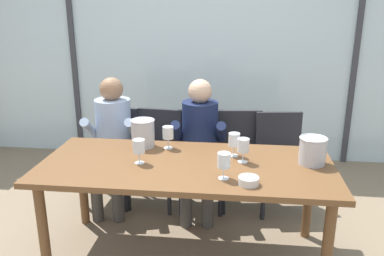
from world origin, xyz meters
name	(u,v)px	position (x,y,z in m)	size (l,w,h in m)	color
ground	(199,194)	(0.00, 1.00, 0.00)	(14.00, 14.00, 0.00)	#847056
window_glass_panel	(209,50)	(0.00, 2.08, 1.30)	(7.26, 0.03, 2.60)	silver
window_mullion_left	(73,48)	(-1.63, 2.06, 1.30)	(0.06, 0.06, 2.60)	#38383D
window_mullion_right	(356,52)	(1.63, 2.06, 1.30)	(0.06, 0.06, 2.60)	#38383D
hillside_vineyard	(223,56)	(0.00, 6.50, 0.70)	(13.26, 2.40, 1.40)	#477A38
dining_table	(186,173)	(0.00, 0.00, 0.66)	(2.06, 0.90, 0.74)	brown
chair_near_curtain	(114,148)	(-0.80, 0.86, 0.50)	(0.46, 0.46, 0.87)	#232328
chair_left_of_center	(157,149)	(-0.39, 0.86, 0.50)	(0.48, 0.48, 0.87)	#232328
chair_center	(201,151)	(0.02, 0.88, 0.50)	(0.50, 0.50, 0.87)	#232328
chair_right_of_center	(240,152)	(0.38, 0.89, 0.50)	(0.49, 0.49, 0.87)	#232328
chair_near_window_right	(280,154)	(0.74, 0.88, 0.50)	(0.49, 0.49, 0.87)	#232328
person_pale_blue_shirt	(112,135)	(-0.77, 0.73, 0.68)	(0.49, 0.63, 1.19)	#9EB2D1
person_navy_polo	(199,138)	(0.02, 0.73, 0.68)	(0.47, 0.62, 1.19)	#192347
ice_bucket_primary	(143,133)	(-0.38, 0.30, 0.85)	(0.19, 0.19, 0.22)	#B7B7BC
ice_bucket_secondary	(313,150)	(0.87, 0.09, 0.84)	(0.19, 0.19, 0.19)	#B7B7BC
tasting_bowl	(249,181)	(0.43, -0.30, 0.76)	(0.13, 0.13, 0.05)	silver
wine_glass_by_left_taster	(139,147)	(-0.33, -0.04, 0.86)	(0.08, 0.08, 0.17)	silver
wine_glass_near_bucket	(234,141)	(0.33, 0.18, 0.86)	(0.08, 0.08, 0.17)	silver
wine_glass_center_pour	(224,161)	(0.27, -0.23, 0.86)	(0.08, 0.08, 0.17)	silver
wine_glass_by_right_taster	(168,133)	(-0.18, 0.29, 0.86)	(0.08, 0.08, 0.17)	silver
wine_glass_spare_empty	(243,146)	(0.39, 0.07, 0.86)	(0.08, 0.08, 0.17)	silver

